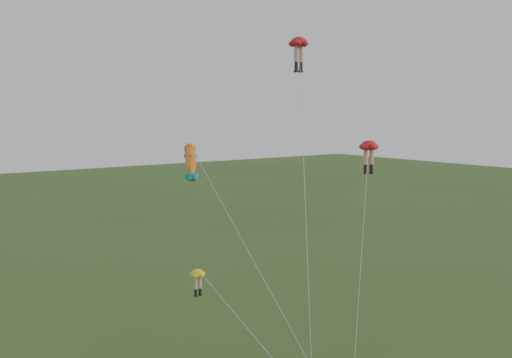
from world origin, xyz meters
TOP-DOWN VIEW (x-y plane):
  - legs_kite_red_high at (5.35, 7.43)m, footprint 7.19×9.88m
  - legs_kite_red_mid at (8.75, 3.61)m, footprint 7.45×6.07m
  - legs_kite_yellow at (-5.74, 2.64)m, footprint 5.55×6.38m
  - fish_kite at (-1.89, 10.60)m, footprint 3.98×13.62m

SIDE VIEW (x-z plane):
  - legs_kite_yellow at x=-5.74m, z-range 3.55..12.18m
  - fish_kite at x=-1.89m, z-range 6.36..21.97m
  - legs_kite_red_mid at x=8.75m, z-range 6.99..22.52m
  - legs_kite_red_high at x=5.35m, z-range 10.58..33.58m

